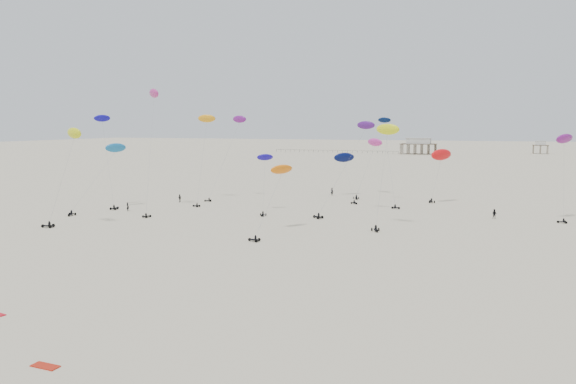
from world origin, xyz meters
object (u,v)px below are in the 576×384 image
at_px(pavilion_main, 418,147).
at_px(rig_0, 106,162).
at_px(rig_8, 350,155).
at_px(pavilion_small, 540,148).
at_px(rig_4, 372,152).
at_px(spectator_0, 128,211).

bearing_deg(pavilion_main, rig_0, -98.27).
bearing_deg(rig_8, pavilion_small, 15.17).
xyz_separation_m(rig_4, rig_8, (1.81, -30.91, 1.00)).
relative_size(pavilion_main, rig_0, 1.18).
height_order(pavilion_small, rig_0, rig_0).
xyz_separation_m(rig_4, spectator_0, (-42.00, -44.55, -10.80)).
xyz_separation_m(pavilion_small, rig_4, (-57.82, -235.01, 7.32)).
distance_m(rig_0, spectator_0, 11.81).
xyz_separation_m(rig_0, rig_8, (50.05, 12.12, 1.90)).
relative_size(rig_0, rig_8, 0.80).
height_order(rig_8, spectator_0, rig_8).
bearing_deg(rig_0, rig_8, 179.11).
height_order(pavilion_small, rig_8, rig_8).
bearing_deg(pavilion_small, pavilion_main, -156.80).
bearing_deg(spectator_0, rig_8, -142.15).
bearing_deg(pavilion_main, rig_4, -86.60).
distance_m(pavilion_small, rig_0, 297.66).
distance_m(rig_8, spectator_0, 47.37).
height_order(rig_4, rig_8, rig_8).
relative_size(rig_4, rig_8, 0.79).
bearing_deg(rig_4, pavilion_small, -122.02).
relative_size(pavilion_main, rig_8, 0.94).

